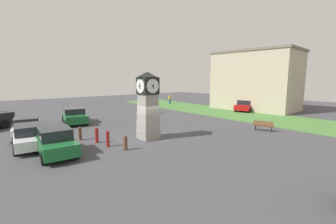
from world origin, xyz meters
TOP-DOWN VIEW (x-y plane):
  - ground_plane at (0.00, 0.00)m, footprint 83.35×83.35m
  - clock_tower at (0.15, 0.05)m, footprint 1.56×1.56m
  - bollard_near_tower at (-2.63, -4.09)m, footprint 0.22×0.22m
  - bollard_mid_row at (-1.20, -3.39)m, footprint 0.24×0.24m
  - bollard_far_row at (0.18, -3.19)m, footprint 0.22×0.22m
  - bollard_end_row at (1.53, -2.61)m, footprint 0.25×0.25m
  - car_navy_sedan at (-6.08, -6.96)m, footprint 4.57×2.45m
  - car_near_tower at (-2.86, -7.11)m, footprint 4.20×2.32m
  - car_by_building at (-0.18, -6.23)m, footprint 3.90×2.08m
  - car_silver_hatch at (-9.35, -2.49)m, footprint 4.80×2.71m
  - car_end_of_row at (-3.38, 18.47)m, footprint 3.09×4.35m
  - bench at (4.33, 9.10)m, footprint 1.68×1.09m
  - pedestrian_near_bench at (-16.80, 16.01)m, footprint 0.32×0.44m
  - pedestrian_crossing_lot at (-10.11, 7.65)m, footprint 0.43×0.46m
  - warehouse_blue_far at (-3.68, 21.36)m, footprint 11.83×8.33m
  - grass_verge_far at (0.13, 15.28)m, footprint 50.01×7.87m

SIDE VIEW (x-z plane):
  - ground_plane at x=0.00m, z-range 0.00..0.00m
  - grass_verge_far at x=0.13m, z-range 0.00..0.04m
  - bollard_end_row at x=1.53m, z-range 0.01..0.95m
  - bollard_near_tower at x=-2.63m, z-range 0.01..1.02m
  - bench at x=4.33m, z-range 0.07..0.97m
  - bollard_far_row at x=0.18m, z-range 0.01..1.10m
  - bollard_mid_row at x=-1.20m, z-range 0.01..1.11m
  - car_near_tower at x=-2.86m, z-range 0.02..1.49m
  - car_end_of_row at x=-3.38m, z-range 0.01..1.55m
  - car_navy_sedan at x=-6.08m, z-range 0.02..1.54m
  - car_silver_hatch at x=-9.35m, z-range 0.02..1.56m
  - car_by_building at x=-0.18m, z-range 0.00..1.59m
  - pedestrian_crossing_lot at x=-10.11m, z-range 0.11..1.70m
  - pedestrian_near_bench at x=-16.80m, z-range 0.11..1.72m
  - clock_tower at x=0.15m, z-range -0.02..4.95m
  - warehouse_blue_far at x=-3.68m, z-range 0.01..8.33m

